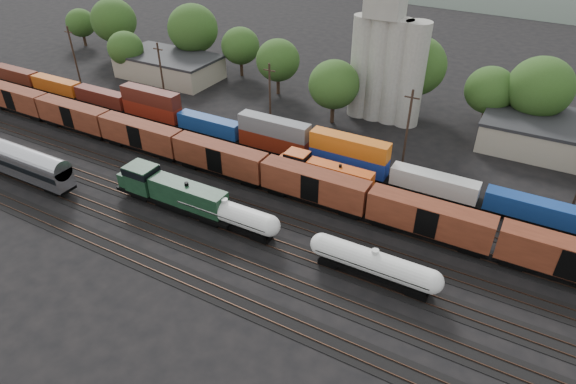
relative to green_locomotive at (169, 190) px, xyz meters
The scene contains 14 objects.
ground 12.94m from the green_locomotive, 23.31° to the left, with size 600.00×600.00×0.00m, color black.
tracks 12.93m from the green_locomotive, 23.31° to the left, with size 180.00×33.20×0.20m.
green_locomotive is the anchor object (origin of this frame).
tank_car_a 9.08m from the green_locomotive, ahead, with size 15.53×2.78×4.07m.
tank_car_b 28.71m from the green_locomotive, ahead, with size 15.15×2.71×3.97m.
passenger_coach 26.40m from the green_locomotive, 169.08° to the right, with size 24.26×2.99×5.51m.
orange_locomotive 21.43m from the green_locomotive, 44.42° to the left, with size 16.13×2.69×4.03m.
boxcar_string 10.07m from the green_locomotive, 83.54° to the left, with size 138.20×2.90×4.20m.
container_wall 20.47m from the green_locomotive, 77.69° to the left, with size 160.00×2.60×5.80m.
grain_silo 44.44m from the green_locomotive, 70.04° to the left, with size 13.40×5.00×29.00m.
industrial_sheds 44.19m from the green_locomotive, 65.63° to the left, with size 119.38×17.26×5.10m.
tree_band 45.65m from the green_locomotive, 71.17° to the left, with size 165.74×21.87×14.49m.
utility_poles 29.59m from the green_locomotive, 66.74° to the left, with size 122.20×0.36×12.00m.
distant_hills 268.39m from the green_locomotive, 82.37° to the left, with size 860.00×286.00×130.00m.
Camera 1 is at (27.97, -43.95, 37.62)m, focal length 30.00 mm.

